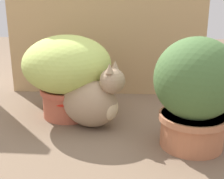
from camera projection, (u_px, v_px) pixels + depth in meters
name	position (u px, v px, depth m)	size (l,w,h in m)	color
ground_plane	(90.00, 129.00, 1.34)	(6.00, 6.00, 0.00)	brown
cardboard_backdrop	(105.00, 16.00, 1.72)	(1.15, 0.03, 0.92)	tan
grass_planter	(67.00, 71.00, 1.44)	(0.42, 0.42, 0.40)	#B85A41
leafy_planter	(195.00, 91.00, 1.14)	(0.32, 0.32, 0.43)	#B96E4A
cat	(93.00, 101.00, 1.34)	(0.37, 0.24, 0.32)	tan
mushroom_ornament_red	(65.00, 102.00, 1.40)	(0.10, 0.10, 0.15)	silver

